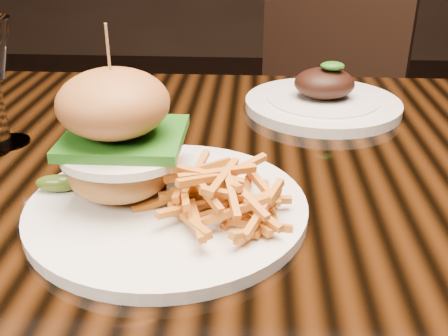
# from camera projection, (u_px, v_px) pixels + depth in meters

# --- Properties ---
(dining_table) EXTENTS (1.60, 0.90, 0.75)m
(dining_table) POSITION_uv_depth(u_px,v_px,m) (251.00, 214.00, 0.77)
(dining_table) COLOR black
(dining_table) RESTS_ON ground
(burger_plate) EXTENTS (0.33, 0.33, 0.22)m
(burger_plate) POSITION_uv_depth(u_px,v_px,m) (155.00, 170.00, 0.60)
(burger_plate) COLOR silver
(burger_plate) RESTS_ON dining_table
(ramekin) EXTENTS (0.10, 0.10, 0.04)m
(ramekin) POSITION_uv_depth(u_px,v_px,m) (203.00, 180.00, 0.66)
(ramekin) COLOR silver
(ramekin) RESTS_ON dining_table
(far_dish) EXTENTS (0.28, 0.28, 0.09)m
(far_dish) POSITION_uv_depth(u_px,v_px,m) (323.00, 100.00, 0.93)
(far_dish) COLOR silver
(far_dish) RESTS_ON dining_table
(chair_far) EXTENTS (0.61, 0.61, 0.95)m
(chair_far) POSITION_uv_depth(u_px,v_px,m) (317.00, 103.00, 1.60)
(chair_far) COLOR black
(chair_far) RESTS_ON ground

